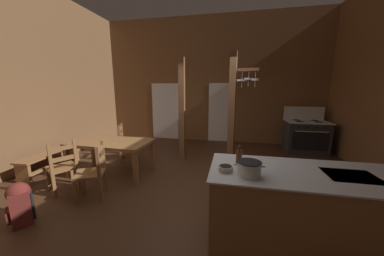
{
  "coord_description": "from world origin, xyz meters",
  "views": [
    {
      "loc": [
        0.77,
        -3.38,
        1.84
      ],
      "look_at": [
        -0.07,
        0.72,
        1.01
      ],
      "focal_mm": 18.3,
      "sensor_mm": 36.0,
      "label": 1
    }
  ],
  "objects": [
    {
      "name": "ground_plane",
      "position": [
        0.0,
        0.0,
        -0.05
      ],
      "size": [
        8.27,
        7.96,
        0.1
      ],
      "primitive_type": "cube",
      "color": "#422819"
    },
    {
      "name": "wall_back",
      "position": [
        0.0,
        3.65,
        2.14
      ],
      "size": [
        8.27,
        0.14,
        4.27
      ],
      "primitive_type": "cube",
      "color": "brown",
      "rests_on": "ground_plane"
    },
    {
      "name": "wall_left",
      "position": [
        -3.81,
        0.0,
        2.14
      ],
      "size": [
        0.14,
        7.96,
        4.27
      ],
      "primitive_type": "cube",
      "color": "brown",
      "rests_on": "ground_plane"
    },
    {
      "name": "glazed_door_back_left",
      "position": [
        -1.68,
        3.57,
        1.02
      ],
      "size": [
        1.0,
        0.01,
        2.05
      ],
      "primitive_type": "cube",
      "color": "white",
      "rests_on": "ground_plane"
    },
    {
      "name": "glazed_panel_back_right",
      "position": [
        0.37,
        3.57,
        1.02
      ],
      "size": [
        0.84,
        0.01,
        2.05
      ],
      "primitive_type": "cube",
      "color": "white",
      "rests_on": "ground_plane"
    },
    {
      "name": "kitchen_island",
      "position": [
        1.62,
        -1.04,
        0.45
      ],
      "size": [
        2.16,
        0.96,
        0.9
      ],
      "color": "olive",
      "rests_on": "ground_plane"
    },
    {
      "name": "stove_range",
      "position": [
        2.94,
        2.82,
        0.48
      ],
      "size": [
        1.14,
        0.82,
        1.32
      ],
      "color": "#2A2A2A",
      "rests_on": "ground_plane"
    },
    {
      "name": "support_post_with_pot_rack",
      "position": [
        0.8,
        1.01,
        1.42
      ],
      "size": [
        0.63,
        0.26,
        2.62
      ],
      "color": "brown",
      "rests_on": "ground_plane"
    },
    {
      "name": "support_post_center",
      "position": [
        -0.49,
        1.5,
        1.31
      ],
      "size": [
        0.14,
        0.14,
        2.62
      ],
      "color": "brown",
      "rests_on": "ground_plane"
    },
    {
      "name": "dining_table",
      "position": [
        -1.78,
        0.27,
        0.65
      ],
      "size": [
        1.72,
        0.94,
        0.74
      ],
      "color": "olive",
      "rests_on": "ground_plane"
    },
    {
      "name": "ladderback_chair_near_window",
      "position": [
        -1.93,
        1.18,
        0.45
      ],
      "size": [
        0.57,
        0.57,
        0.95
      ],
      "color": "olive",
      "rests_on": "ground_plane"
    },
    {
      "name": "ladderback_chair_by_post",
      "position": [
        -1.52,
        -0.65,
        0.45
      ],
      "size": [
        0.58,
        0.58,
        0.95
      ],
      "color": "olive",
      "rests_on": "ground_plane"
    },
    {
      "name": "ladderback_chair_at_table_end",
      "position": [
        -2.21,
        -0.57,
        0.45
      ],
      "size": [
        0.6,
        0.6,
        0.95
      ],
      "color": "olive",
      "rests_on": "ground_plane"
    },
    {
      "name": "bench_along_left_wall",
      "position": [
        -3.25,
        0.14,
        0.31
      ],
      "size": [
        0.45,
        1.46,
        0.44
      ],
      "color": "olive",
      "rests_on": "ground_plane"
    },
    {
      "name": "backpack",
      "position": [
        -2.05,
        -1.46,
        0.31
      ],
      "size": [
        0.39,
        0.39,
        0.6
      ],
      "color": "maroon",
      "rests_on": "ground_plane"
    },
    {
      "name": "stockpot_on_counter",
      "position": [
        0.98,
        -1.26,
        0.98
      ],
      "size": [
        0.33,
        0.26,
        0.16
      ],
      "color": "silver",
      "rests_on": "kitchen_island"
    },
    {
      "name": "mixing_bowl_on_counter",
      "position": [
        0.72,
        -1.2,
        0.93
      ],
      "size": [
        0.17,
        0.17,
        0.06
      ],
      "color": "#B2A893",
      "rests_on": "kitchen_island"
    },
    {
      "name": "bottle_tall_on_counter",
      "position": [
        0.88,
        -0.97,
        1.0
      ],
      "size": [
        0.08,
        0.08,
        0.26
      ],
      "color": "#56331E",
      "rests_on": "kitchen_island"
    }
  ]
}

